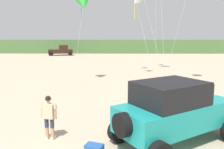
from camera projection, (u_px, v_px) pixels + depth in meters
dune_ridge at (86, 46)px, 53.42m from camera, size 90.00×6.71×2.94m
jeep at (175, 110)px, 8.33m from camera, size 4.96×4.32×2.26m
person_watching at (49, 115)px, 8.61m from camera, size 0.61×0.37×1.67m
distant_pickup at (61, 50)px, 45.90m from camera, size 4.84×3.04×1.98m
kite_red_delta at (136, 2)px, 23.34m from camera, size 1.73×6.40×7.70m
kite_purple_stunt at (83, 3)px, 18.11m from camera, size 1.43×3.14×7.16m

